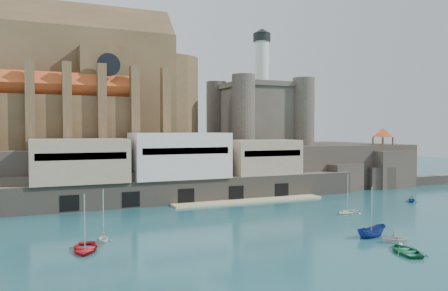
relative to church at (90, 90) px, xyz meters
name	(u,v)px	position (x,y,z in m)	size (l,w,h in m)	color
ground	(291,221)	(24.13, -41.85, -22.13)	(300.00, 300.00, 0.00)	#194B54
promontory	(199,167)	(23.94, -2.48, -17.20)	(100.00, 36.00, 10.00)	#29231F
quay	(179,170)	(13.94, -18.78, -16.06)	(70.00, 12.00, 13.05)	#6C6356
church	(90,90)	(0.00, 0.00, 0.00)	(47.00, 25.93, 30.51)	brown
castle_keep	(258,111)	(40.21, -0.78, -3.81)	(21.20, 21.20, 29.30)	#423E34
rock_outcrop	(383,169)	(66.13, -16.01, -18.11)	(14.50, 10.50, 8.70)	#29231F
pavilion	(383,133)	(66.13, -15.85, -9.40)	(6.40, 6.40, 5.40)	brown
boat_0	(85,251)	(-5.88, -46.78, -22.13)	(4.06, 1.18, 5.69)	red
boat_1	(395,243)	(28.75, -57.79, -22.13)	(2.95, 1.80, 3.42)	silver
boat_2	(371,237)	(27.96, -54.59, -22.13)	(1.77, 1.81, 4.69)	navy
boat_3	(406,253)	(26.55, -61.52, -22.13)	(3.80, 1.10, 5.32)	#1A6A3D
boat_4	(104,242)	(-3.39, -43.45, -22.13)	(2.53, 1.54, 2.93)	white
boat_6	(348,213)	(35.50, -40.74, -22.13)	(3.54, 1.03, 4.96)	white
boat_7	(411,202)	(53.96, -36.33, -22.13)	(2.50, 1.53, 2.90)	navy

